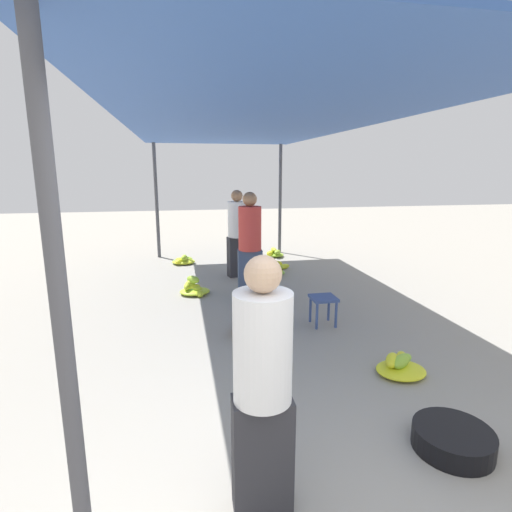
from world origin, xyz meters
TOP-DOWN VIEW (x-y plane):
  - canopy_post_front_left at (-1.52, 0.30)m, footprint 0.08×0.08m
  - canopy_post_back_left at (-1.52, 8.42)m, footprint 0.08×0.08m
  - canopy_post_back_right at (1.52, 8.42)m, footprint 0.08×0.08m
  - canopy_tarp at (0.00, 4.36)m, footprint 3.44×8.52m
  - vendor_foreground at (-0.56, 0.67)m, footprint 0.37×0.36m
  - stool at (0.89, 3.50)m, footprint 0.34×0.34m
  - basin_black at (0.98, 0.92)m, footprint 0.60×0.60m
  - banana_pile_left_0 at (-0.81, 5.23)m, footprint 0.51×0.50m
  - banana_pile_left_1 at (-0.97, 7.60)m, footprint 0.53×0.59m
  - banana_pile_right_0 at (1.02, 6.71)m, footprint 0.53×0.52m
  - banana_pile_right_1 at (1.21, 2.06)m, footprint 0.52×0.54m
  - banana_pile_right_2 at (0.87, 6.21)m, footprint 0.41×0.42m
  - banana_pile_right_3 at (1.25, 7.88)m, footprint 0.47×0.46m
  - crate_near at (-0.16, 3.36)m, footprint 0.39×0.39m
  - shopper_walking_mid at (0.11, 6.28)m, footprint 0.44×0.44m
  - shopper_walking_far at (0.11, 4.87)m, footprint 0.40×0.39m

SIDE VIEW (x-z plane):
  - banana_pile_left_1 at x=-0.97m, z-range -0.04..0.18m
  - banana_pile_right_0 at x=1.02m, z-range -0.03..0.16m
  - crate_near at x=-0.16m, z-range 0.00..0.17m
  - basin_black at x=0.98m, z-range 0.00..0.17m
  - banana_pile_right_1 at x=1.21m, z-range -0.02..0.20m
  - banana_pile_right_3 at x=1.25m, z-range -0.03..0.20m
  - banana_pile_right_2 at x=0.87m, z-range -0.01..0.21m
  - banana_pile_left_0 at x=-0.81m, z-range -0.06..0.26m
  - stool at x=0.89m, z-range 0.12..0.53m
  - vendor_foreground at x=-0.56m, z-range 0.03..1.68m
  - shopper_walking_mid at x=0.11m, z-range 0.03..1.75m
  - shopper_walking_far at x=0.11m, z-range 0.03..1.79m
  - canopy_post_front_left at x=-1.52m, z-range 0.00..2.72m
  - canopy_post_back_left at x=-1.52m, z-range 0.00..2.72m
  - canopy_post_back_right at x=1.52m, z-range 0.00..2.72m
  - canopy_tarp at x=0.00m, z-range 2.72..2.76m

